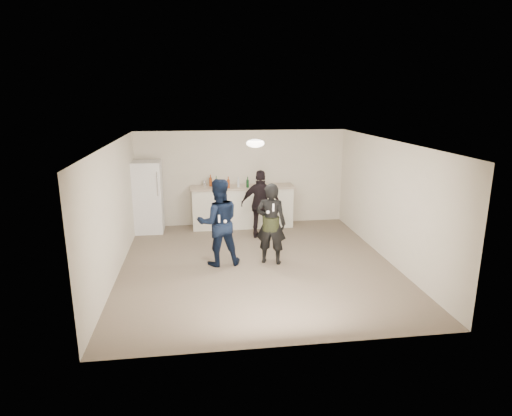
{
  "coord_description": "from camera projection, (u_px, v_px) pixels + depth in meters",
  "views": [
    {
      "loc": [
        -1.14,
        -8.13,
        3.35
      ],
      "look_at": [
        0.0,
        0.2,
        1.15
      ],
      "focal_mm": 30.0,
      "sensor_mm": 36.0,
      "label": 1
    }
  ],
  "objects": [
    {
      "name": "shaker",
      "position": [
        205.0,
        183.0,
        11.05
      ],
      "size": [
        0.08,
        0.08,
        0.17
      ],
      "primitive_type": "cylinder",
      "color": "silver",
      "rests_on": "counter_top"
    },
    {
      "name": "man",
      "position": [
        219.0,
        222.0,
        8.6
      ],
      "size": [
        0.93,
        0.76,
        1.78
      ],
      "primitive_type": "imported",
      "rotation": [
        0.0,
        0.0,
        3.25
      ],
      "color": "#0E1E3D",
      "rests_on": "floor"
    },
    {
      "name": "nunchuk_man",
      "position": [
        225.0,
        221.0,
        8.36
      ],
      "size": [
        0.07,
        0.07,
        0.07
      ],
      "primitive_type": "sphere",
      "color": "white",
      "rests_on": "man"
    },
    {
      "name": "spectator",
      "position": [
        261.0,
        204.0,
        10.3
      ],
      "size": [
        1.03,
        0.59,
        1.66
      ],
      "primitive_type": "imported",
      "rotation": [
        0.0,
        0.0,
        2.94
      ],
      "color": "black",
      "rests_on": "floor"
    },
    {
      "name": "fridge_handle",
      "position": [
        157.0,
        184.0,
        10.32
      ],
      "size": [
        0.02,
        0.02,
        0.6
      ],
      "primitive_type": "cylinder",
      "color": "silver",
      "rests_on": "fridge"
    },
    {
      "name": "remote_man",
      "position": [
        219.0,
        219.0,
        8.3
      ],
      "size": [
        0.04,
        0.04,
        0.15
      ],
      "primitive_type": "cube",
      "color": "white",
      "rests_on": "man"
    },
    {
      "name": "wall_right",
      "position": [
        389.0,
        201.0,
        8.83
      ],
      "size": [
        0.0,
        6.0,
        6.0
      ],
      "primitive_type": "plane",
      "rotation": [
        1.57,
        0.0,
        -1.57
      ],
      "color": "beige",
      "rests_on": "floor"
    },
    {
      "name": "counter",
      "position": [
        243.0,
        207.0,
        11.21
      ],
      "size": [
        2.6,
        0.56,
        1.05
      ],
      "primitive_type": "cube",
      "color": "white",
      "rests_on": "floor"
    },
    {
      "name": "remote_woman",
      "position": [
        273.0,
        207.0,
        8.34
      ],
      "size": [
        0.04,
        0.04,
        0.15
      ],
      "primitive_type": "cube",
      "color": "white",
      "rests_on": "woman"
    },
    {
      "name": "fridge",
      "position": [
        148.0,
        197.0,
        10.74
      ],
      "size": [
        0.7,
        0.7,
        1.8
      ],
      "primitive_type": "cube",
      "color": "white",
      "rests_on": "floor"
    },
    {
      "name": "counter_top",
      "position": [
        242.0,
        187.0,
        11.08
      ],
      "size": [
        2.68,
        0.64,
        0.04
      ],
      "primitive_type": "cube",
      "color": "beige",
      "rests_on": "counter"
    },
    {
      "name": "bottle_cluster",
      "position": [
        227.0,
        183.0,
        10.94
      ],
      "size": [
        1.0,
        0.39,
        0.24
      ],
      "color": "#933D15",
      "rests_on": "counter_top"
    },
    {
      "name": "nunchuk_woman",
      "position": [
        268.0,
        212.0,
        8.38
      ],
      "size": [
        0.07,
        0.07,
        0.07
      ],
      "primitive_type": "sphere",
      "color": "white",
      "rests_on": "woman"
    },
    {
      "name": "wall_left",
      "position": [
        114.0,
        211.0,
        8.11
      ],
      "size": [
        0.0,
        6.0,
        6.0
      ],
      "primitive_type": "plane",
      "rotation": [
        1.57,
        0.0,
        1.57
      ],
      "color": "beige",
      "rests_on": "floor"
    },
    {
      "name": "camo_shorts",
      "position": [
        271.0,
        223.0,
        8.68
      ],
      "size": [
        0.34,
        0.34,
        0.28
      ],
      "primitive_type": "cylinder",
      "color": "#2C3719",
      "rests_on": "woman"
    },
    {
      "name": "woman",
      "position": [
        271.0,
        224.0,
        8.68
      ],
      "size": [
        0.72,
        0.59,
        1.69
      ],
      "primitive_type": "imported",
      "rotation": [
        0.0,
        0.0,
        2.8
      ],
      "color": "black",
      "rests_on": "floor"
    },
    {
      "name": "floor",
      "position": [
        257.0,
        264.0,
        8.79
      ],
      "size": [
        6.0,
        6.0,
        0.0
      ],
      "primitive_type": "plane",
      "color": "#6B5B4C",
      "rests_on": "ground"
    },
    {
      "name": "ceiling_dome",
      "position": [
        255.0,
        143.0,
        8.46
      ],
      "size": [
        0.36,
        0.36,
        0.16
      ],
      "primitive_type": "ellipsoid",
      "color": "white",
      "rests_on": "ceiling"
    },
    {
      "name": "wall_front",
      "position": [
        289.0,
        262.0,
        5.6
      ],
      "size": [
        6.0,
        0.0,
        6.0
      ],
      "primitive_type": "plane",
      "rotation": [
        -1.57,
        0.0,
        0.0
      ],
      "color": "beige",
      "rests_on": "floor"
    },
    {
      "name": "ceiling",
      "position": [
        257.0,
        142.0,
        8.16
      ],
      "size": [
        6.0,
        6.0,
        0.0
      ],
      "primitive_type": "plane",
      "rotation": [
        3.14,
        0.0,
        0.0
      ],
      "color": "silver",
      "rests_on": "wall_back"
    },
    {
      "name": "wall_back",
      "position": [
        242.0,
        178.0,
        11.35
      ],
      "size": [
        6.0,
        0.0,
        6.0
      ],
      "primitive_type": "plane",
      "rotation": [
        1.57,
        0.0,
        0.0
      ],
      "color": "beige",
      "rests_on": "floor"
    }
  ]
}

